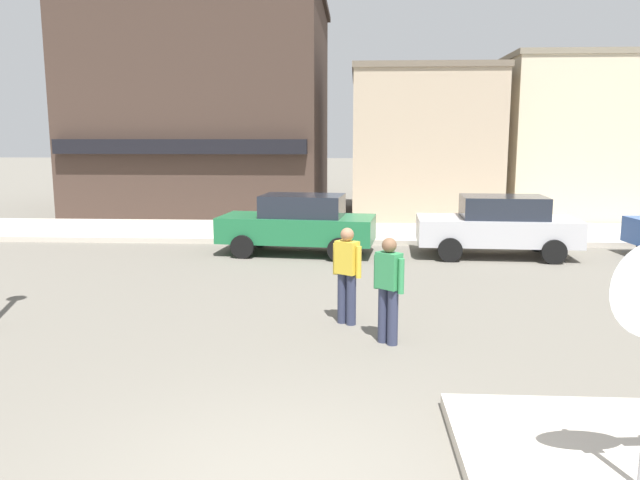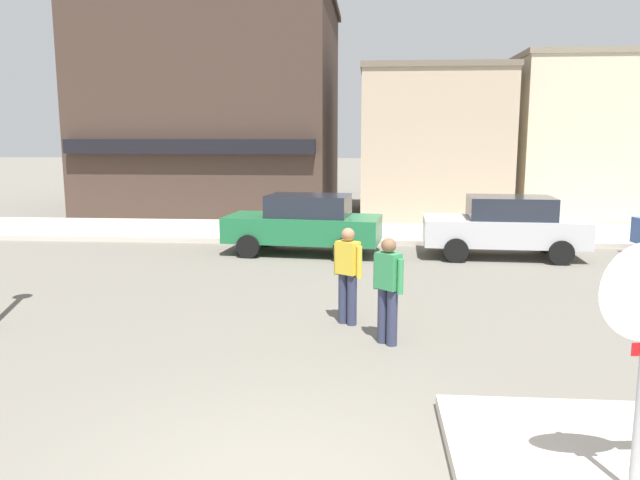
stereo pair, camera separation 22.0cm
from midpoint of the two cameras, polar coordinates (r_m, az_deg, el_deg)
The scene contains 8 objects.
kerb_far at distance 19.68m, azimuth 1.17°, elevation 0.76°, with size 80.00×4.00×0.15m, color beige.
parked_car_nearest at distance 16.33m, azimuth -2.36°, elevation 1.54°, with size 4.16×2.21×1.56m.
parked_car_second at distance 16.57m, azimuth 15.60°, elevation 1.31°, with size 4.07×2.02×1.56m.
pedestrian_crossing_near at distance 10.22m, azimuth 1.86°, elevation -3.00°, with size 0.50×0.39×1.61m.
pedestrian_crossing_far at distance 9.30m, azimuth 5.61°, elevation -4.31°, with size 0.47×0.43×1.61m.
building_corner_shop at distance 27.08m, azimuth -10.11°, elevation 12.10°, with size 9.53×10.33×8.70m.
building_storefront_left_near at distance 24.41m, azimuth 8.87°, elevation 8.64°, with size 5.20×6.76×5.48m.
building_storefront_left_mid at distance 25.79m, azimuth 23.88°, elevation 8.48°, with size 7.47×5.54×5.91m.
Camera 1 is at (0.60, -4.92, 3.09)m, focal length 35.00 mm.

